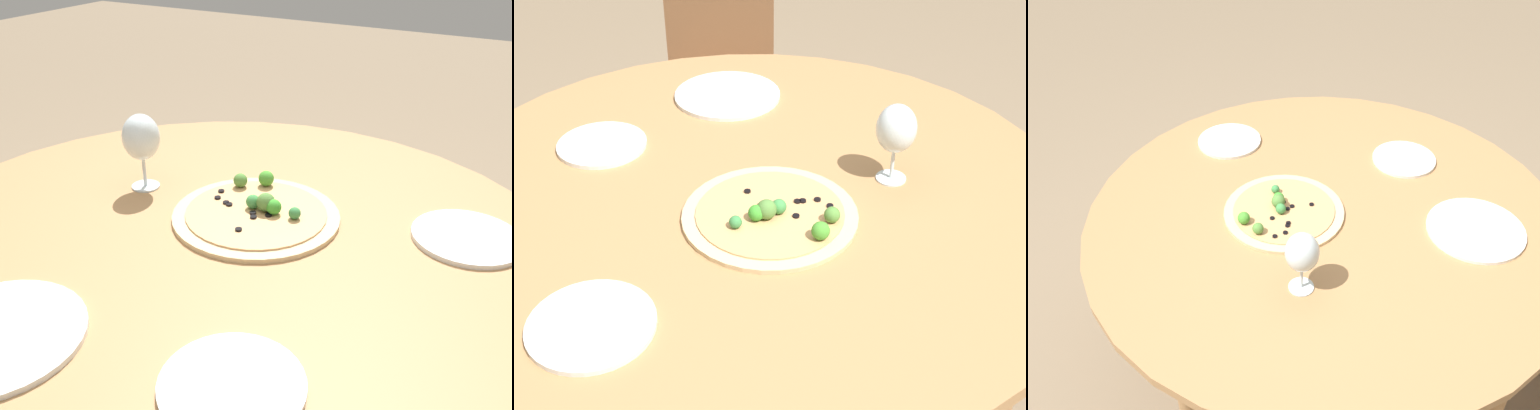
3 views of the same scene
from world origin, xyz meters
The scene contains 7 objects.
ground_plane centered at (0.00, 0.00, 0.00)m, with size 12.00×12.00×0.00m, color #847056.
dining_table centered at (0.00, 0.00, 0.68)m, with size 1.40×1.40×0.73m.
pizza centered at (0.13, -0.01, 0.74)m, with size 0.35×0.35×0.05m.
wine_glass centered at (0.13, 0.28, 0.85)m, with size 0.08×0.08×0.18m.
plate_near centered at (-0.31, -0.22, 0.74)m, with size 0.21×0.21×0.01m.
plate_far centered at (-0.40, 0.15, 0.74)m, with size 0.27×0.27×0.01m.
plate_side centered at (0.25, -0.42, 0.74)m, with size 0.21×0.21×0.01m.
Camera 3 is at (0.32, 1.25, 1.80)m, focal length 40.00 mm.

